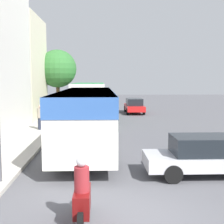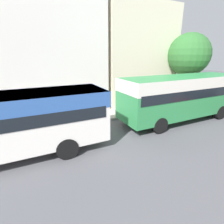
{
  "view_description": "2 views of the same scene",
  "coord_description": "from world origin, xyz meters",
  "views": [
    {
      "loc": [
        -1.0,
        -7.65,
        3.54
      ],
      "look_at": [
        -0.25,
        12.21,
        1.39
      ],
      "focal_mm": 50.0,
      "sensor_mm": 36.0,
      "label": 1
    },
    {
      "loc": [
        6.59,
        10.13,
        4.51
      ],
      "look_at": [
        -1.65,
        14.13,
        1.49
      ],
      "focal_mm": 28.0,
      "sensor_mm": 36.0,
      "label": 2
    }
  ],
  "objects": [
    {
      "name": "bus_lead",
      "position": [
        -1.67,
        7.92,
        1.91
      ],
      "size": [
        2.59,
        11.09,
        2.93
      ],
      "color": "silver",
      "rests_on": "ground_plane"
    },
    {
      "name": "car_far_curb",
      "position": [
        2.83,
        3.31,
        0.77
      ],
      "size": [
        4.43,
        1.82,
        1.47
      ],
      "rotation": [
        0.0,
        0.0,
        -1.57
      ],
      "color": "#B7B7BC",
      "rests_on": "ground_plane"
    },
    {
      "name": "pedestrian_near_curb",
      "position": [
        -4.99,
        13.05,
        0.98
      ],
      "size": [
        0.43,
        0.43,
        1.64
      ],
      "color": "#232838",
      "rests_on": "sidewalk"
    },
    {
      "name": "ground_plane",
      "position": [
        0.0,
        0.0,
        0.0
      ],
      "size": [
        120.0,
        120.0,
        0.0
      ],
      "primitive_type": "plane",
      "color": "#515156"
    },
    {
      "name": "motorcycle_behind_lead",
      "position": [
        -1.45,
        -0.41,
        0.68
      ],
      "size": [
        0.38,
        2.24,
        1.73
      ],
      "color": "maroon",
      "rests_on": "ground_plane"
    },
    {
      "name": "car_crossing",
      "position": [
        2.46,
        23.9,
        0.78
      ],
      "size": [
        1.83,
        4.53,
        1.51
      ],
      "color": "red",
      "rests_on": "ground_plane"
    },
    {
      "name": "street_tree",
      "position": [
        -5.21,
        23.53,
        4.48
      ],
      "size": [
        3.73,
        3.73,
        6.21
      ],
      "color": "brown",
      "rests_on": "sidewalk"
    },
    {
      "name": "bus_following",
      "position": [
        -1.99,
        19.7,
        2.02
      ],
      "size": [
        2.65,
        9.07,
        3.12
      ],
      "color": "#2D8447",
      "rests_on": "ground_plane"
    },
    {
      "name": "building_far_terrace",
      "position": [
        -9.28,
        19.83,
        4.39
      ],
      "size": [
        6.15,
        6.94,
        8.77
      ],
      "color": "beige",
      "rests_on": "ground_plane"
    }
  ]
}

